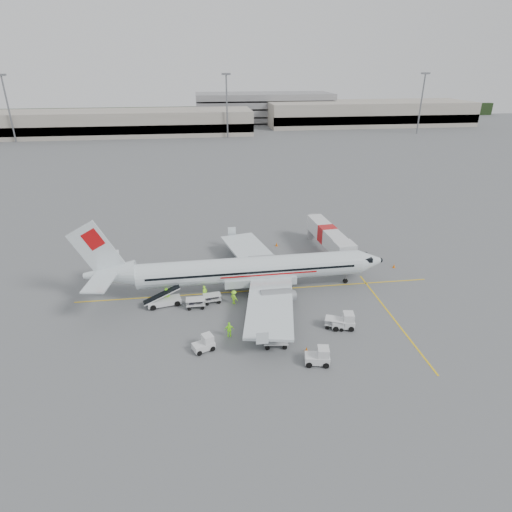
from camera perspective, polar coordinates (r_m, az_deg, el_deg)
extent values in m
plane|color=#56595B|center=(53.40, 0.29, -4.60)|extent=(360.00, 360.00, 0.00)
cube|color=yellow|center=(53.40, 0.29, -4.59)|extent=(44.00, 0.20, 0.01)
cube|color=yellow|center=(50.55, 17.68, -7.71)|extent=(0.20, 20.00, 0.01)
cone|color=orange|center=(62.01, 17.93, -1.23)|extent=(0.36, 0.36, 0.59)
cone|color=orange|center=(66.01, 2.77, 1.60)|extent=(0.38, 0.38, 0.62)
cone|color=orange|center=(43.13, 6.75, -12.24)|extent=(0.36, 0.36, 0.58)
imported|color=#89E321|center=(51.23, -6.85, -4.93)|extent=(0.82, 0.80, 1.89)
imported|color=#89E321|center=(51.43, -11.78, -5.18)|extent=(1.16, 1.11, 1.89)
imported|color=#89E321|center=(50.28, -2.94, -5.50)|extent=(1.19, 1.26, 1.71)
imported|color=#89E321|center=(44.66, -3.57, -9.76)|extent=(1.01, 0.43, 1.72)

